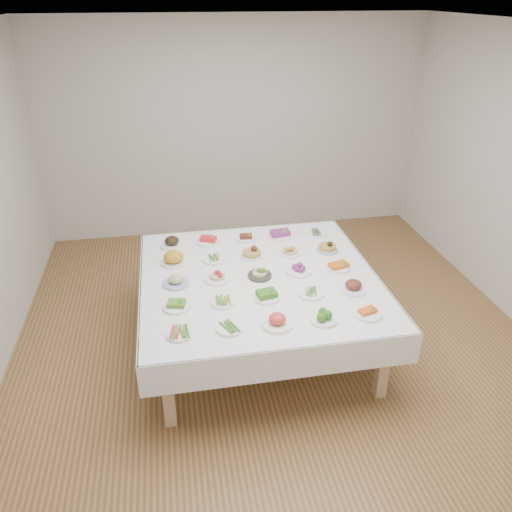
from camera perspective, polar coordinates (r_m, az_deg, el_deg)
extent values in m
plane|color=olive|center=(5.09, 1.87, -8.50)|extent=(5.00, 5.00, 0.00)
cube|color=silver|center=(4.08, 2.54, 24.82)|extent=(5.00, 5.00, 0.02)
cube|color=beige|center=(6.74, -2.50, 14.13)|extent=(5.00, 0.02, 2.80)
cube|color=beige|center=(2.38, 15.60, -16.66)|extent=(5.00, 0.02, 2.80)
cube|color=white|center=(4.52, 0.34, -2.67)|extent=(2.10, 2.10, 0.06)
cube|color=white|center=(5.48, -1.70, 1.91)|extent=(2.12, 0.01, 0.28)
cube|color=white|center=(3.75, 3.39, -12.29)|extent=(2.12, 0.02, 0.28)
cube|color=white|center=(4.86, 12.65, -2.57)|extent=(0.01, 2.12, 0.28)
cube|color=white|center=(4.53, -12.90, -5.03)|extent=(0.02, 2.12, 0.28)
cube|color=#D2AC86|center=(3.99, -10.07, -14.83)|extent=(0.09, 0.09, 0.69)
cube|color=#D2AC86|center=(4.30, 14.34, -11.73)|extent=(0.09, 0.09, 0.69)
cube|color=#D2AC86|center=(5.41, -10.54, -2.22)|extent=(0.09, 0.09, 0.69)
cube|color=#D2AC86|center=(5.63, 7.43, -0.61)|extent=(0.09, 0.09, 0.69)
cylinder|color=white|center=(3.83, -8.67, -8.79)|extent=(0.21, 0.21, 0.02)
cylinder|color=white|center=(3.84, -3.00, -8.31)|extent=(0.20, 0.20, 0.02)
cylinder|color=white|center=(3.88, 2.44, -7.79)|extent=(0.24, 0.24, 0.02)
cylinder|color=white|center=(3.97, 7.70, -7.21)|extent=(0.22, 0.22, 0.02)
cylinder|color=white|center=(4.09, 12.60, -6.47)|extent=(0.23, 0.23, 0.02)
cylinder|color=white|center=(4.13, -9.04, -5.73)|extent=(0.23, 0.23, 0.02)
cylinder|color=white|center=(4.14, -3.76, -5.33)|extent=(0.20, 0.20, 0.02)
cylinder|color=white|center=(4.19, 1.23, -4.75)|extent=(0.22, 0.22, 0.02)
cylinder|color=white|center=(4.27, 6.28, -4.28)|extent=(0.22, 0.22, 0.02)
cylinder|color=white|center=(4.38, 11.03, -3.76)|extent=(0.23, 0.23, 0.02)
cylinder|color=#4C66B2|center=(4.44, -9.09, -3.14)|extent=(0.23, 0.23, 0.02)
cylinder|color=white|center=(4.46, -4.43, -2.65)|extent=(0.23, 0.23, 0.02)
cylinder|color=#2F2C2A|center=(4.50, 0.42, -2.29)|extent=(0.21, 0.21, 0.02)
cylinder|color=white|center=(4.58, 4.92, -1.76)|extent=(0.24, 0.24, 0.02)
cylinder|color=white|center=(4.68, 9.40, -1.36)|extent=(0.21, 0.21, 0.02)
cylinder|color=white|center=(4.77, -9.35, -0.75)|extent=(0.23, 0.23, 0.02)
cylinder|color=white|center=(4.79, -4.81, -0.35)|extent=(0.23, 0.23, 0.02)
cylinder|color=white|center=(4.82, -0.52, -0.04)|extent=(0.21, 0.21, 0.02)
cylinder|color=white|center=(4.88, 3.85, 0.30)|extent=(0.20, 0.20, 0.02)
cylinder|color=#4C66B2|center=(4.98, 8.13, 0.67)|extent=(0.21, 0.21, 0.02)
cylinder|color=white|center=(5.10, -9.55, 1.21)|extent=(0.23, 0.23, 0.02)
cylinder|color=white|center=(5.11, -5.45, 1.59)|extent=(0.23, 0.23, 0.02)
cylinder|color=white|center=(5.15, -1.16, 1.95)|extent=(0.20, 0.20, 0.02)
cylinder|color=white|center=(5.22, 2.76, 2.26)|extent=(0.22, 0.22, 0.02)
cylinder|color=white|center=(5.30, 6.85, 2.53)|extent=(0.21, 0.21, 0.02)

